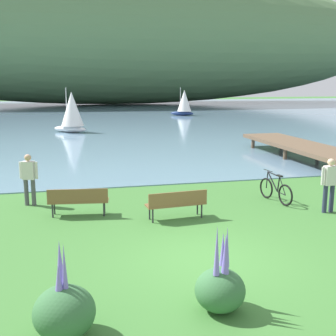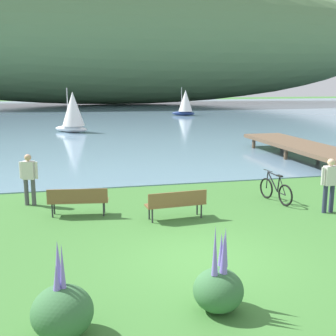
% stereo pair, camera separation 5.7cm
% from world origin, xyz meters
% --- Properties ---
extents(ground_plane, '(200.00, 200.00, 0.00)m').
position_xyz_m(ground_plane, '(0.00, 0.00, 0.00)').
color(ground_plane, '#3D7533').
extents(bay_water, '(180.00, 80.00, 0.04)m').
position_xyz_m(bay_water, '(0.00, 47.26, 0.02)').
color(bay_water, '#6B8EA8').
rests_on(bay_water, ground).
extents(distant_hillside, '(108.16, 28.00, 23.80)m').
position_xyz_m(distant_hillside, '(5.97, 70.52, 11.94)').
color(distant_hillside, '#567A4C').
rests_on(distant_hillside, bay_water).
extents(park_bench_near_camera, '(1.84, 0.64, 0.88)m').
position_xyz_m(park_bench_near_camera, '(0.05, 3.00, 0.52)').
color(park_bench_near_camera, brown).
rests_on(park_bench_near_camera, ground).
extents(park_bench_further_along, '(1.85, 0.72, 0.88)m').
position_xyz_m(park_bench_further_along, '(-2.77, 4.01, 0.52)').
color(park_bench_further_along, brown).
rests_on(park_bench_further_along, ground).
extents(bicycle_leaning_near_bench, '(0.36, 1.75, 1.01)m').
position_xyz_m(bicycle_leaning_near_bench, '(3.80, 4.08, 0.40)').
color(bicycle_leaning_near_bench, black).
rests_on(bicycle_leaning_near_bench, ground).
extents(person_at_shoreline, '(0.59, 0.32, 1.71)m').
position_xyz_m(person_at_shoreline, '(-4.29, 5.57, 0.98)').
color(person_at_shoreline, '#4C4C51').
rests_on(person_at_shoreline, ground).
extents(person_on_the_grass, '(0.61, 0.23, 1.71)m').
position_xyz_m(person_on_the_grass, '(4.83, 2.60, 0.98)').
color(person_on_the_grass, '#282D47').
rests_on(person_on_the_grass, ground).
extents(echium_bush_closest_to_camera, '(0.99, 0.99, 1.59)m').
position_xyz_m(echium_bush_closest_to_camera, '(-3.17, -2.38, 0.45)').
color(echium_bush_closest_to_camera, '#386B3D').
rests_on(echium_bush_closest_to_camera, ground).
extents(echium_bush_beside_closest, '(0.90, 0.90, 1.63)m').
position_xyz_m(echium_bush_beside_closest, '(-0.49, -2.18, 0.44)').
color(echium_bush_beside_closest, '#386B3D').
rests_on(echium_bush_beside_closest, ground).
extents(sailboat_mid_bay, '(2.87, 2.33, 3.34)m').
position_xyz_m(sailboat_mid_bay, '(10.85, 41.35, 1.61)').
color(sailboat_mid_bay, navy).
rests_on(sailboat_mid_bay, bay_water).
extents(sailboat_toward_hillside, '(2.93, 2.67, 3.54)m').
position_xyz_m(sailboat_toward_hillside, '(-2.57, 26.31, 1.70)').
color(sailboat_toward_hillside, white).
rests_on(sailboat_toward_hillside, bay_water).
extents(pier_dock, '(2.40, 10.00, 0.80)m').
position_xyz_m(pier_dock, '(9.00, 11.26, 0.69)').
color(pier_dock, brown).
rests_on(pier_dock, ground).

